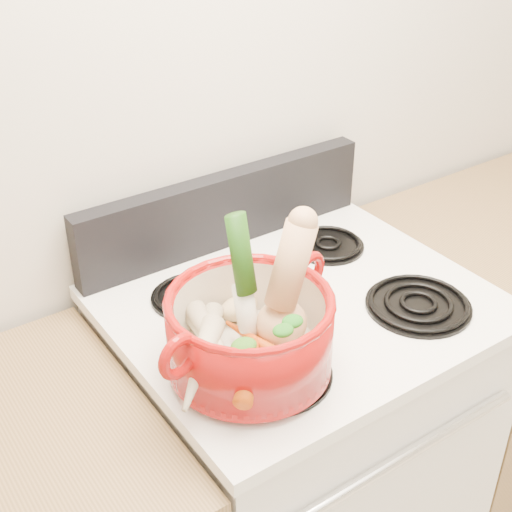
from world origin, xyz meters
TOP-DOWN VIEW (x-y plane):
  - wall_back at (0.00, 1.75)m, footprint 3.50×0.02m
  - stove_body at (0.00, 1.40)m, footprint 0.76×0.65m
  - cooktop at (0.00, 1.40)m, footprint 0.78×0.67m
  - control_backsplash at (0.00, 1.70)m, footprint 0.76×0.05m
  - oven_handle at (0.00, 1.06)m, footprint 0.60×0.02m
  - burner_front_left at (-0.19, 1.24)m, footprint 0.22×0.22m
  - burner_front_right at (0.19, 1.24)m, footprint 0.22×0.22m
  - burner_back_left at (-0.19, 1.54)m, footprint 0.17×0.17m
  - burner_back_right at (0.19, 1.54)m, footprint 0.17×0.17m
  - dutch_oven at (-0.22, 1.27)m, footprint 0.36×0.36m
  - pot_handle_left at (-0.39, 1.23)m, footprint 0.09×0.04m
  - pot_handle_right at (-0.05, 1.31)m, footprint 0.09×0.04m
  - squash at (-0.16, 1.26)m, footprint 0.18×0.11m
  - leek at (-0.21, 1.30)m, footprint 0.05×0.10m
  - ginger at (-0.18, 1.37)m, footprint 0.08×0.06m
  - parsnip_0 at (-0.28, 1.31)m, footprint 0.06×0.20m
  - parsnip_1 at (-0.29, 1.30)m, footprint 0.15×0.17m
  - parsnip_2 at (-0.28, 1.29)m, footprint 0.07×0.20m
  - parsnip_3 at (-0.33, 1.26)m, footprint 0.18×0.18m
  - carrot_0 at (-0.21, 1.24)m, footprint 0.05×0.15m
  - carrot_1 at (-0.27, 1.20)m, footprint 0.14×0.14m
  - carrot_2 at (-0.21, 1.26)m, footprint 0.06×0.16m

SIDE VIEW (x-z plane):
  - stove_body at x=0.00m, z-range 0.00..0.92m
  - oven_handle at x=0.00m, z-range 0.77..0.79m
  - cooktop at x=0.00m, z-range 0.92..0.95m
  - burner_front_left at x=-0.19m, z-range 0.95..0.97m
  - burner_front_right at x=0.19m, z-range 0.95..0.97m
  - burner_back_left at x=-0.19m, z-range 0.95..0.97m
  - burner_back_right at x=0.19m, z-range 0.95..0.97m
  - carrot_0 at x=-0.21m, z-range 1.00..1.04m
  - ginger at x=-0.18m, z-range 1.00..1.04m
  - parsnip_0 at x=-0.28m, z-range 0.99..1.05m
  - carrot_2 at x=-0.21m, z-range 1.00..1.05m
  - carrot_1 at x=-0.27m, z-range 1.00..1.05m
  - parsnip_1 at x=-0.29m, z-range 1.00..1.05m
  - parsnip_2 at x=-0.28m, z-range 1.01..1.07m
  - parsnip_3 at x=-0.33m, z-range 1.01..1.07m
  - control_backsplash at x=0.00m, z-range 0.95..1.13m
  - dutch_oven at x=-0.22m, z-range 0.97..1.12m
  - pot_handle_left at x=-0.39m, z-range 1.05..1.13m
  - pot_handle_right at x=-0.05m, z-range 1.05..1.13m
  - squash at x=-0.16m, z-range 0.99..1.26m
  - leek at x=-0.21m, z-range 1.00..1.27m
  - wall_back at x=0.00m, z-range 0.00..2.60m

